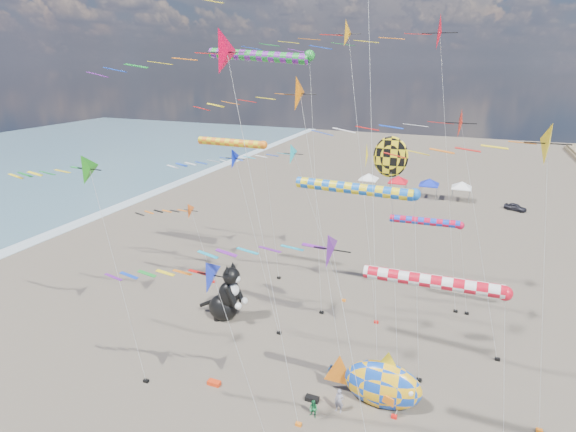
# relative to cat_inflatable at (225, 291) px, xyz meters

# --- Properties ---
(delta_kite_0) EXTENTS (14.26, 2.29, 18.52)m
(delta_kite_0) POSITION_rel_cat_inflatable_xyz_m (16.18, 2.37, 14.36)
(delta_kite_0) COLOR red
(delta_kite_0) RESTS_ON ground
(delta_kite_1) EXTENTS (12.57, 2.50, 23.05)m
(delta_kite_1) POSITION_rel_cat_inflatable_xyz_m (5.59, -9.19, 18.84)
(delta_kite_1) COLOR #EE0230
(delta_kite_1) RESTS_ON ground
(delta_kite_2) EXTENTS (9.44, 1.82, 7.94)m
(delta_kite_2) POSITION_rel_cat_inflatable_xyz_m (-8.48, 5.43, 3.99)
(delta_kite_2) COLOR orange
(delta_kite_2) RESTS_ON ground
(delta_kite_3) EXTENTS (9.06, 1.98, 12.11)m
(delta_kite_3) POSITION_rel_cat_inflatable_xyz_m (5.77, -11.46, 8.12)
(delta_kite_3) COLOR #1C32D5
(delta_kite_3) RESTS_ON ground
(delta_kite_5) EXTENTS (10.78, 2.03, 14.69)m
(delta_kite_5) POSITION_rel_cat_inflatable_xyz_m (3.94, 6.66, 10.67)
(delta_kite_5) COLOR #21C8D7
(delta_kite_5) RESTS_ON ground
(delta_kite_6) EXTENTS (10.92, 2.17, 15.95)m
(delta_kite_6) POSITION_rel_cat_inflatable_xyz_m (-5.62, -9.42, 11.88)
(delta_kite_6) COLOR #24971C
(delta_kite_6) RESTS_ON ground
(delta_kite_7) EXTENTS (10.59, 2.40, 20.63)m
(delta_kite_7) POSITION_rel_cat_inflatable_xyz_m (7.72, -3.36, 16.49)
(delta_kite_7) COLOR orange
(delta_kite_7) RESTS_ON ground
(delta_kite_8) EXTENTS (14.13, 2.12, 24.37)m
(delta_kite_8) POSITION_rel_cat_inflatable_xyz_m (6.56, 4.07, 20.25)
(delta_kite_8) COLOR #FFA312
(delta_kite_8) RESTS_ON ground
(delta_kite_9) EXTENTS (9.18, 1.86, 14.52)m
(delta_kite_9) POSITION_rel_cat_inflatable_xyz_m (12.07, -12.86, 10.55)
(delta_kite_9) COLOR #5E1F89
(delta_kite_9) RESTS_ON ground
(delta_kite_10) EXTENTS (15.67, 2.84, 24.79)m
(delta_kite_10) POSITION_rel_cat_inflatable_xyz_m (13.45, 8.49, 20.44)
(delta_kite_10) COLOR red
(delta_kite_10) RESTS_ON ground
(delta_kite_11) EXTENTS (8.29, 1.77, 15.29)m
(delta_kite_11) POSITION_rel_cat_inflatable_xyz_m (1.97, -0.52, 11.35)
(delta_kite_11) COLOR #0F2BE3
(delta_kite_11) RESTS_ON ground
(delta_kite_12) EXTENTS (10.51, 2.37, 18.68)m
(delta_kite_12) POSITION_rel_cat_inflatable_xyz_m (20.32, -4.25, 14.55)
(delta_kite_12) COLOR yellow
(delta_kite_12) RESTS_ON ground
(windsock_0) EXTENTS (10.21, 0.84, 22.12)m
(windsock_0) POSITION_rel_cat_inflatable_xyz_m (2.16, 3.83, 18.94)
(windsock_0) COLOR green
(windsock_0) RESTS_ON ground
(windsock_1) EXTENTS (8.67, 0.80, 14.22)m
(windsock_1) POSITION_rel_cat_inflatable_xyz_m (-3.29, 8.69, 11.08)
(windsock_1) COLOR orange
(windsock_1) RESTS_ON ground
(windsock_2) EXTENTS (8.23, 0.70, 11.52)m
(windsock_2) POSITION_rel_cat_inflatable_xyz_m (17.27, -9.09, 8.42)
(windsock_2) COLOR red
(windsock_2) RESTS_ON ground
(windsock_3) EXTENTS (9.47, 0.79, 13.89)m
(windsock_3) POSITION_rel_cat_inflatable_xyz_m (11.61, -2.23, 10.76)
(windsock_3) COLOR blue
(windsock_3) RESTS_ON ground
(windsock_4) EXTENTS (7.52, 0.70, 8.57)m
(windsock_4) POSITION_rel_cat_inflatable_xyz_m (15.47, 8.47, 5.49)
(windsock_4) COLOR red
(windsock_4) RESTS_ON ground
(angelfish_kite) EXTENTS (3.74, 3.02, 16.88)m
(angelfish_kite) POSITION_rel_cat_inflatable_xyz_m (13.14, -1.41, 12.76)
(angelfish_kite) COLOR yellow
(angelfish_kite) RESTS_ON ground
(cat_inflatable) EXTENTS (4.10, 2.28, 5.35)m
(cat_inflatable) POSITION_rel_cat_inflatable_xyz_m (0.00, 0.00, 0.00)
(cat_inflatable) COLOR black
(cat_inflatable) RESTS_ON ground
(fish_inflatable) EXTENTS (6.64, 2.13, 4.24)m
(fish_inflatable) POSITION_rel_cat_inflatable_xyz_m (14.46, -5.37, -1.20)
(fish_inflatable) COLOR blue
(fish_inflatable) RESTS_ON ground
(person_adult) EXTENTS (0.62, 0.43, 1.64)m
(person_adult) POSITION_rel_cat_inflatable_xyz_m (12.13, -7.10, -1.85)
(person_adult) COLOR gray
(person_adult) RESTS_ON ground
(child_green) EXTENTS (0.71, 0.61, 1.24)m
(child_green) POSITION_rel_cat_inflatable_xyz_m (10.78, -8.18, -2.05)
(child_green) COLOR #1C7C42
(child_green) RESTS_ON ground
(child_blue) EXTENTS (0.61, 0.65, 1.07)m
(child_blue) POSITION_rel_cat_inflatable_xyz_m (10.70, -4.12, -2.14)
(child_blue) COLOR #2D5DA1
(child_blue) RESTS_ON ground
(kite_bag_1) EXTENTS (0.90, 0.44, 0.30)m
(kite_bag_1) POSITION_rel_cat_inflatable_xyz_m (10.23, -6.82, -2.52)
(kite_bag_1) COLOR black
(kite_bag_1) RESTS_ON ground
(kite_bag_2) EXTENTS (0.90, 0.44, 0.30)m
(kite_bag_2) POSITION_rel_cat_inflatable_xyz_m (3.41, -7.89, -2.52)
(kite_bag_2) COLOR red
(kite_bag_2) RESTS_ON ground
(tent_row) EXTENTS (19.20, 4.20, 3.80)m
(tent_row) POSITION_rel_cat_inflatable_xyz_m (10.28, 44.83, 0.48)
(tent_row) COLOR white
(tent_row) RESTS_ON ground
(parked_car) EXTENTS (3.41, 2.54, 1.08)m
(parked_car) POSITION_rel_cat_inflatable_xyz_m (25.69, 42.83, -2.13)
(parked_car) COLOR #26262D
(parked_car) RESTS_ON ground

